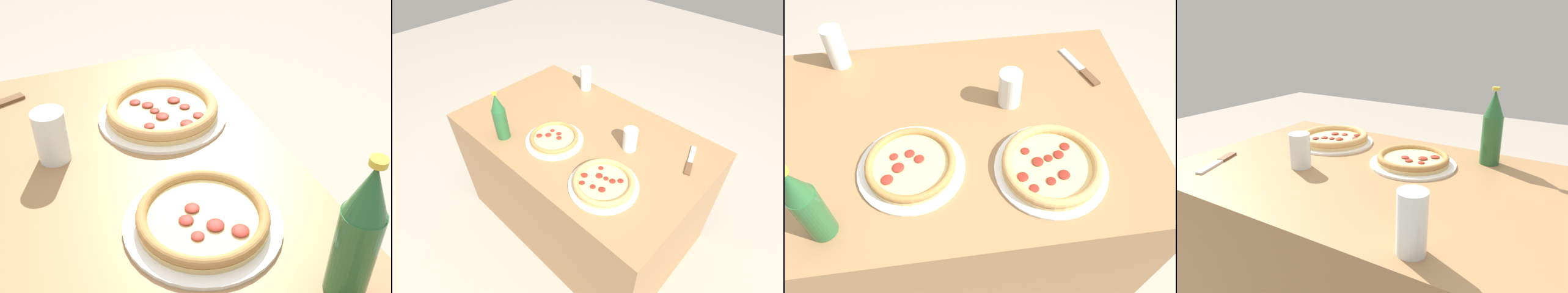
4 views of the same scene
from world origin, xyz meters
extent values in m
plane|color=#A89E8E|center=(0.00, 0.00, 0.00)|extent=(8.00, 8.00, 0.00)
cube|color=#997047|center=(0.00, 0.00, 0.36)|extent=(1.27, 0.78, 0.72)
cylinder|color=white|center=(0.05, 0.13, 0.72)|extent=(0.28, 0.28, 0.01)
cylinder|color=#DBB775|center=(0.05, 0.13, 0.73)|extent=(0.23, 0.23, 0.01)
cylinder|color=#EACC7F|center=(0.05, 0.13, 0.74)|extent=(0.20, 0.20, 0.00)
torus|color=#AD7A42|center=(0.05, 0.13, 0.75)|extent=(0.23, 0.23, 0.02)
ellipsoid|color=maroon|center=(0.03, 0.12, 0.75)|extent=(0.03, 0.03, 0.01)
ellipsoid|color=maroon|center=(0.08, 0.14, 0.75)|extent=(0.03, 0.03, 0.01)
ellipsoid|color=maroon|center=(0.11, 0.18, 0.75)|extent=(0.03, 0.03, 0.01)
ellipsoid|color=maroon|center=(0.09, 0.11, 0.75)|extent=(0.02, 0.02, 0.01)
ellipsoid|color=maroon|center=(0.05, 0.10, 0.75)|extent=(0.03, 0.03, 0.01)
cylinder|color=white|center=(-0.31, 0.18, 0.72)|extent=(0.30, 0.30, 0.01)
cylinder|color=#DBB775|center=(-0.31, 0.18, 0.73)|extent=(0.26, 0.26, 0.01)
cylinder|color=#EACC7F|center=(-0.31, 0.18, 0.74)|extent=(0.23, 0.23, 0.00)
torus|color=tan|center=(-0.31, 0.18, 0.75)|extent=(0.26, 0.26, 0.03)
ellipsoid|color=maroon|center=(-0.30, 0.16, 0.75)|extent=(0.02, 0.02, 0.00)
ellipsoid|color=maroon|center=(-0.27, 0.17, 0.75)|extent=(0.03, 0.03, 0.01)
ellipsoid|color=maroon|center=(-0.29, 0.23, 0.75)|extent=(0.02, 0.02, 0.01)
ellipsoid|color=maroon|center=(-0.33, 0.16, 0.75)|extent=(0.03, 0.03, 0.01)
ellipsoid|color=maroon|center=(-0.36, 0.13, 0.75)|extent=(0.03, 0.03, 0.01)
ellipsoid|color=maroon|center=(-0.25, 0.13, 0.75)|extent=(0.02, 0.02, 0.01)
ellipsoid|color=maroon|center=(-0.33, 0.22, 0.75)|extent=(0.03, 0.03, 0.01)
ellipsoid|color=maroon|center=(-0.25, 0.25, 0.75)|extent=(0.02, 0.02, 0.01)
ellipsoid|color=maroon|center=(-0.23, 0.21, 0.75)|extent=(0.03, 0.03, 0.01)
cylinder|color=white|center=(0.27, -0.32, 0.79)|extent=(0.06, 0.06, 0.14)
cylinder|color=maroon|center=(0.27, -0.32, 0.77)|extent=(0.05, 0.05, 0.09)
cylinder|color=white|center=(-0.24, -0.07, 0.78)|extent=(0.07, 0.07, 0.11)
cylinder|color=#935123|center=(-0.24, -0.07, 0.76)|extent=(0.05, 0.05, 0.07)
cylinder|color=#286033|center=(0.26, 0.28, 0.80)|extent=(0.06, 0.06, 0.16)
cone|color=#286033|center=(0.26, 0.28, 0.92)|extent=(0.06, 0.06, 0.08)
cube|color=brown|center=(-0.52, -0.14, 0.72)|extent=(0.05, 0.08, 0.01)
cube|color=silver|center=(-0.49, -0.23, 0.72)|extent=(0.06, 0.12, 0.01)
camera|label=1|loc=(0.61, -0.11, 1.34)|focal=45.00mm
camera|label=2|loc=(-0.83, 0.83, 1.70)|focal=28.00mm
camera|label=3|loc=(-0.05, 0.72, 1.55)|focal=35.00mm
camera|label=4|loc=(0.55, -0.92, 1.16)|focal=35.00mm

